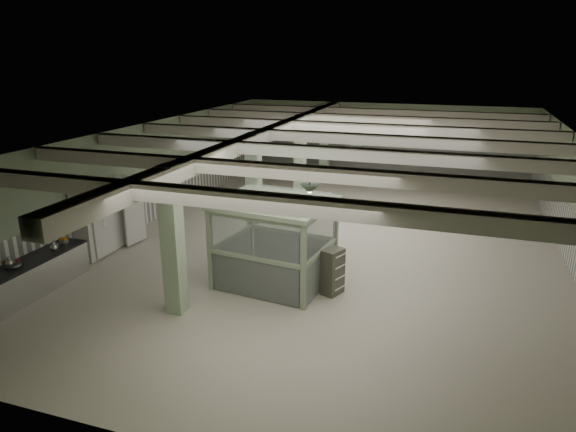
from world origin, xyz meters
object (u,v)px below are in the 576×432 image
(walkin_cooler, at_px, (106,217))
(guard_booth, at_px, (274,226))
(prep_counter, at_px, (11,288))
(filing_cabinet, at_px, (333,272))

(walkin_cooler, relative_size, guard_booth, 0.75)
(prep_counter, xyz_separation_m, guard_booth, (5.73, 3.28, 1.15))
(walkin_cooler, xyz_separation_m, filing_cabinet, (7.45, -0.78, -0.47))
(prep_counter, bearing_deg, guard_booth, 29.77)
(prep_counter, relative_size, guard_booth, 1.51)
(walkin_cooler, distance_m, filing_cabinet, 7.50)
(walkin_cooler, height_order, filing_cabinet, walkin_cooler)
(prep_counter, relative_size, walkin_cooler, 2.02)
(prep_counter, height_order, guard_booth, guard_booth)
(walkin_cooler, bearing_deg, prep_counter, -88.77)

